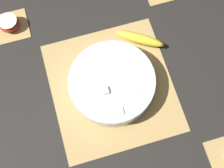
% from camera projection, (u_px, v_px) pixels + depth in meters
% --- Properties ---
extents(ground_plane, '(6.00, 6.00, 0.00)m').
position_uv_depth(ground_plane, '(112.00, 87.00, 1.11)').
color(ground_plane, black).
extents(bamboo_mat_center, '(0.45, 0.42, 0.01)m').
position_uv_depth(bamboo_mat_center, '(112.00, 87.00, 1.11)').
color(bamboo_mat_center, tan).
rests_on(bamboo_mat_center, ground_plane).
extents(coaster_mat_near_left, '(0.13, 0.13, 0.01)m').
position_uv_depth(coaster_mat_near_left, '(11.00, 26.00, 1.18)').
color(coaster_mat_near_left, tan).
rests_on(coaster_mat_near_left, ground_plane).
extents(fruit_salad_bowl, '(0.30, 0.30, 0.08)m').
position_uv_depth(fruit_salad_bowl, '(112.00, 83.00, 1.06)').
color(fruit_salad_bowl, silver).
rests_on(fruit_salad_bowl, bamboo_mat_center).
extents(whole_banana, '(0.13, 0.17, 0.04)m').
position_uv_depth(whole_banana, '(140.00, 39.00, 1.14)').
color(whole_banana, yellow).
rests_on(whole_banana, bamboo_mat_center).
extents(apple_half, '(0.08, 0.08, 0.04)m').
position_uv_depth(apple_half, '(9.00, 23.00, 1.16)').
color(apple_half, '#B72D23').
rests_on(apple_half, coaster_mat_near_left).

